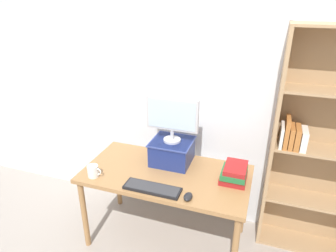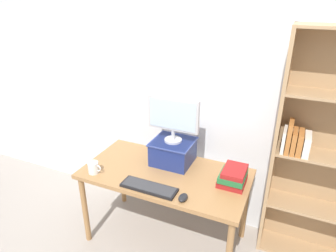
# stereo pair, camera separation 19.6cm
# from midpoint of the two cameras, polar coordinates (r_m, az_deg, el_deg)

# --- Properties ---
(ground_plane) EXTENTS (12.00, 12.00, 0.00)m
(ground_plane) POSITION_cam_midpoint_polar(r_m,az_deg,el_deg) (3.06, -2.29, -20.48)
(ground_plane) COLOR #9E9389
(back_wall) EXTENTS (7.00, 0.08, 2.60)m
(back_wall) POSITION_cam_midpoint_polar(r_m,az_deg,el_deg) (2.80, 1.21, 6.58)
(back_wall) COLOR silver
(back_wall) RESTS_ON ground_plane
(desk) EXTENTS (1.42, 0.73, 0.73)m
(desk) POSITION_cam_midpoint_polar(r_m,az_deg,el_deg) (2.64, -2.53, -10.24)
(desk) COLOR #9E7042
(desk) RESTS_ON ground_plane
(bookshelf_unit) EXTENTS (0.80, 0.28, 1.95)m
(bookshelf_unit) POSITION_cam_midpoint_polar(r_m,az_deg,el_deg) (2.68, 25.09, -3.90)
(bookshelf_unit) COLOR tan
(bookshelf_unit) RESTS_ON ground_plane
(riser_box) EXTENTS (0.36, 0.34, 0.21)m
(riser_box) POSITION_cam_midpoint_polar(r_m,az_deg,el_deg) (2.68, -1.32, -4.81)
(riser_box) COLOR navy
(riser_box) RESTS_ON desk
(computer_monitor) EXTENTS (0.46, 0.15, 0.40)m
(computer_monitor) POSITION_cam_midpoint_polar(r_m,az_deg,el_deg) (2.54, -1.41, 1.74)
(computer_monitor) COLOR #B7B7BA
(computer_monitor) RESTS_ON riser_box
(keyboard) EXTENTS (0.45, 0.14, 0.02)m
(keyboard) POSITION_cam_midpoint_polar(r_m,az_deg,el_deg) (2.39, -5.40, -11.79)
(keyboard) COLOR black
(keyboard) RESTS_ON desk
(computer_mouse) EXTENTS (0.06, 0.10, 0.04)m
(computer_mouse) POSITION_cam_midpoint_polar(r_m,az_deg,el_deg) (2.29, 1.33, -13.37)
(computer_mouse) COLOR black
(computer_mouse) RESTS_ON desk
(book_stack) EXTENTS (0.21, 0.25, 0.14)m
(book_stack) POSITION_cam_midpoint_polar(r_m,az_deg,el_deg) (2.49, 10.29, -8.95)
(book_stack) COLOR maroon
(book_stack) RESTS_ON desk
(coffee_mug) EXTENTS (0.12, 0.09, 0.10)m
(coffee_mug) POSITION_cam_midpoint_polar(r_m,az_deg,el_deg) (2.61, -16.17, -8.30)
(coffee_mug) COLOR white
(coffee_mug) RESTS_ON desk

